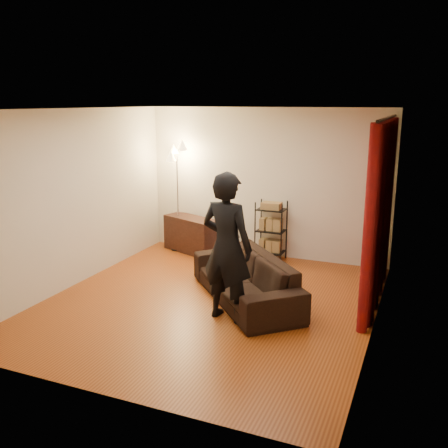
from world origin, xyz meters
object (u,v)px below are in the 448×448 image
at_px(person, 227,247).
at_px(wire_shelf, 271,231).
at_px(floor_lamp, 178,198).
at_px(media_cabinet, 192,235).
at_px(sofa, 245,278).
at_px(storage_boxes, 223,238).

xyz_separation_m(person, wire_shelf, (-0.23, 2.65, -0.44)).
distance_m(person, floor_lamp, 3.29).
distance_m(person, media_cabinet, 3.16).
xyz_separation_m(media_cabinet, floor_lamp, (-0.30, 0.02, 0.68)).
relative_size(sofa, storage_boxes, 3.52).
bearing_deg(sofa, media_cabinet, -178.71).
bearing_deg(storage_boxes, floor_lamp, -179.86).
relative_size(media_cabinet, storage_boxes, 1.78).
xyz_separation_m(person, storage_boxes, (-1.13, 2.57, -0.66)).
distance_m(storage_boxes, floor_lamp, 1.15).
xyz_separation_m(storage_boxes, wire_shelf, (0.91, 0.08, 0.22)).
relative_size(sofa, person, 1.15).
relative_size(person, floor_lamp, 0.97).
bearing_deg(person, sofa, -81.19).
distance_m(media_cabinet, wire_shelf, 1.55).
height_order(person, media_cabinet, person).
bearing_deg(wire_shelf, media_cabinet, -161.97).
bearing_deg(storage_boxes, media_cabinet, -177.65).
bearing_deg(wire_shelf, sofa, -69.14).
bearing_deg(media_cabinet, floor_lamp, -163.09).
bearing_deg(media_cabinet, storage_boxes, 23.83).
height_order(storage_boxes, wire_shelf, wire_shelf).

